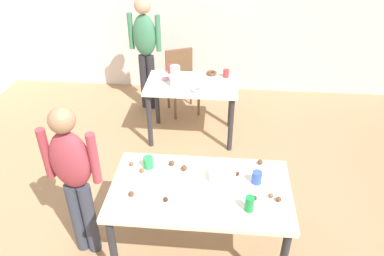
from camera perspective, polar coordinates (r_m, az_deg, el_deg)
name	(u,v)px	position (r m, az deg, el deg)	size (l,w,h in m)	color
ground_plane	(183,245)	(3.50, -1.31, -17.51)	(6.40, 6.40, 0.00)	#9E7A56
wall_back	(207,4)	(5.60, 2.26, 18.43)	(6.40, 0.10, 2.60)	silver
dining_table_near	(200,197)	(2.96, 1.27, -10.49)	(1.40, 0.80, 0.75)	silver
dining_table_far	(192,92)	(4.50, -0.03, 5.57)	(1.09, 0.65, 0.75)	white
chair_far_table	(181,77)	(5.18, -1.64, 7.76)	(0.53, 0.53, 0.87)	brown
person_girl_near	(74,173)	(3.02, -17.73, -6.65)	(0.45, 0.22, 1.43)	#383D4C
person_adult_far	(145,45)	(5.10, -7.20, 12.56)	(0.46, 0.25, 1.57)	#28282D
mixing_bowl	(222,175)	(2.97, 4.67, -7.25)	(0.21, 0.21, 0.08)	white
soda_can	(249,204)	(2.72, 8.81, -11.43)	(0.07, 0.07, 0.12)	#198438
fork_near	(159,214)	(2.72, -5.05, -12.96)	(0.17, 0.02, 0.01)	silver
cup_near_0	(257,177)	(2.96, 9.92, -7.48)	(0.08, 0.08, 0.10)	#3351B2
cup_near_1	(148,162)	(3.09, -6.73, -5.26)	(0.08, 0.08, 0.10)	green
cake_ball_0	(131,164)	(3.14, -9.30, -5.45)	(0.04, 0.04, 0.04)	brown
cake_ball_1	(260,162)	(3.17, 10.42, -5.16)	(0.05, 0.05, 0.05)	brown
cake_ball_2	(279,199)	(2.85, 13.15, -10.60)	(0.04, 0.04, 0.04)	brown
cake_ball_3	(184,168)	(3.05, -1.18, -6.15)	(0.05, 0.05, 0.05)	brown
cake_ball_4	(172,163)	(3.11, -3.13, -5.40)	(0.05, 0.05, 0.05)	brown
cake_ball_5	(271,196)	(2.88, 12.02, -10.11)	(0.04, 0.04, 0.04)	brown
cake_ball_6	(237,174)	(3.02, 6.96, -6.98)	(0.04, 0.04, 0.04)	#3D2319
cake_ball_7	(254,198)	(2.83, 9.55, -10.55)	(0.04, 0.04, 0.04)	#3D2319
cake_ball_8	(166,199)	(2.79, -4.07, -10.87)	(0.04, 0.04, 0.04)	#3D2319
cake_ball_9	(142,170)	(3.06, -7.72, -6.46)	(0.04, 0.04, 0.04)	brown
cake_ball_10	(131,194)	(2.86, -9.32, -9.95)	(0.04, 0.04, 0.04)	brown
pitcher_far	(175,76)	(4.32, -2.59, 7.93)	(0.11, 0.11, 0.25)	white
cup_far_0	(226,73)	(4.59, 5.25, 8.35)	(0.07, 0.07, 0.10)	red
cup_far_1	(171,69)	(4.69, -3.22, 9.09)	(0.09, 0.09, 0.11)	red
donut_far_0	(184,82)	(4.42, -1.20, 7.06)	(0.13, 0.13, 0.04)	white
donut_far_1	(196,89)	(4.25, 0.69, 5.93)	(0.13, 0.13, 0.04)	pink
donut_far_2	(166,78)	(4.55, -4.06, 7.68)	(0.10, 0.10, 0.03)	pink
donut_far_3	(212,73)	(4.66, 3.04, 8.40)	(0.13, 0.13, 0.04)	brown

